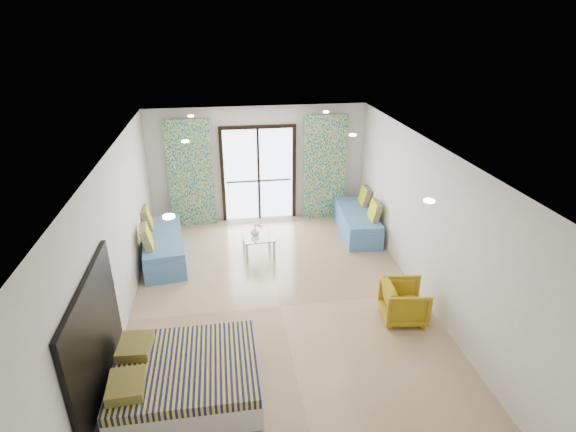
{
  "coord_description": "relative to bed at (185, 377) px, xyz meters",
  "views": [
    {
      "loc": [
        -0.83,
        -6.28,
        4.54
      ],
      "look_at": [
        0.31,
        1.17,
        1.15
      ],
      "focal_mm": 28.0,
      "sensor_mm": 36.0,
      "label": 1
    }
  ],
  "objects": [
    {
      "name": "floor",
      "position": [
        1.47,
        1.71,
        -0.26
      ],
      "size": [
        5.0,
        7.5,
        0.01
      ],
      "primitive_type": null,
      "color": "#917556",
      "rests_on": "ground"
    },
    {
      "name": "ceiling",
      "position": [
        1.47,
        1.71,
        2.44
      ],
      "size": [
        5.0,
        7.5,
        0.01
      ],
      "primitive_type": null,
      "color": "silver",
      "rests_on": "ground"
    },
    {
      "name": "wall_back",
      "position": [
        1.47,
        5.46,
        1.09
      ],
      "size": [
        5.0,
        0.01,
        2.7
      ],
      "primitive_type": null,
      "color": "silver",
      "rests_on": "ground"
    },
    {
      "name": "wall_left",
      "position": [
        -1.03,
        1.71,
        1.09
      ],
      "size": [
        0.01,
        7.5,
        2.7
      ],
      "primitive_type": null,
      "color": "silver",
      "rests_on": "ground"
    },
    {
      "name": "wall_right",
      "position": [
        3.97,
        1.71,
        1.09
      ],
      "size": [
        0.01,
        7.5,
        2.7
      ],
      "primitive_type": null,
      "color": "silver",
      "rests_on": "ground"
    },
    {
      "name": "balcony_door",
      "position": [
        1.47,
        5.43,
        0.99
      ],
      "size": [
        1.76,
        0.08,
        2.28
      ],
      "color": "black",
      "rests_on": "floor"
    },
    {
      "name": "balcony_rail",
      "position": [
        1.47,
        5.44,
        0.69
      ],
      "size": [
        1.52,
        0.03,
        0.04
      ],
      "primitive_type": "cube",
      "color": "#595451",
      "rests_on": "balcony_door"
    },
    {
      "name": "curtain_left",
      "position": [
        -0.08,
        5.28,
        0.99
      ],
      "size": [
        1.0,
        0.1,
        2.5
      ],
      "primitive_type": "cube",
      "color": "silver",
      "rests_on": "floor"
    },
    {
      "name": "curtain_right",
      "position": [
        3.02,
        5.28,
        0.99
      ],
      "size": [
        1.0,
        0.1,
        2.5
      ],
      "primitive_type": "cube",
      "color": "silver",
      "rests_on": "floor"
    },
    {
      "name": "downlight_a",
      "position": [
        0.07,
        -0.29,
        2.41
      ],
      "size": [
        0.12,
        0.12,
        0.02
      ],
      "primitive_type": "cylinder",
      "color": "#FFE0B2",
      "rests_on": "ceiling"
    },
    {
      "name": "downlight_b",
      "position": [
        2.87,
        -0.29,
        2.41
      ],
      "size": [
        0.12,
        0.12,
        0.02
      ],
      "primitive_type": "cylinder",
      "color": "#FFE0B2",
      "rests_on": "ceiling"
    },
    {
      "name": "downlight_c",
      "position": [
        0.07,
        2.71,
        2.41
      ],
      "size": [
        0.12,
        0.12,
        0.02
      ],
      "primitive_type": "cylinder",
      "color": "#FFE0B2",
      "rests_on": "ceiling"
    },
    {
      "name": "downlight_d",
      "position": [
        2.87,
        2.71,
        2.41
      ],
      "size": [
        0.12,
        0.12,
        0.02
      ],
      "primitive_type": "cylinder",
      "color": "#FFE0B2",
      "rests_on": "ceiling"
    },
    {
      "name": "downlight_e",
      "position": [
        0.07,
        4.71,
        2.41
      ],
      "size": [
        0.12,
        0.12,
        0.02
      ],
      "primitive_type": "cylinder",
      "color": "#FFE0B2",
      "rests_on": "ceiling"
    },
    {
      "name": "downlight_f",
      "position": [
        2.87,
        4.71,
        2.41
      ],
      "size": [
        0.12,
        0.12,
        0.02
      ],
      "primitive_type": "cylinder",
      "color": "#FFE0B2",
      "rests_on": "ceiling"
    },
    {
      "name": "headboard",
      "position": [
        -0.99,
        0.0,
        0.79
      ],
      "size": [
        0.06,
        2.1,
        1.5
      ],
      "primitive_type": "cube",
      "color": "black",
      "rests_on": "floor"
    },
    {
      "name": "switch_plate",
      "position": [
        -1.0,
        1.25,
        0.79
      ],
      "size": [
        0.02,
        0.1,
        0.1
      ],
      "primitive_type": "cube",
      "color": "silver",
      "rests_on": "wall_left"
    },
    {
      "name": "bed",
      "position": [
        0.0,
        0.0,
        0.0
      ],
      "size": [
        1.83,
        1.49,
        0.63
      ],
      "color": "silver",
      "rests_on": "floor"
    },
    {
      "name": "daybed_left",
      "position": [
        -0.64,
        3.69,
        0.04
      ],
      "size": [
        1.01,
        2.05,
        0.97
      ],
      "rotation": [
        0.0,
        0.0,
        0.12
      ],
      "color": "#4977AE",
      "rests_on": "floor"
    },
    {
      "name": "daybed_right",
      "position": [
        3.59,
        4.29,
        0.03
      ],
      "size": [
        0.85,
        1.93,
        0.93
      ],
      "rotation": [
        0.0,
        0.0,
        -0.07
      ],
      "color": "#4977AE",
      "rests_on": "floor"
    },
    {
      "name": "coffee_table",
      "position": [
        1.28,
        3.61,
        0.11
      ],
      "size": [
        0.66,
        0.66,
        0.72
      ],
      "rotation": [
        0.0,
        0.0,
        0.06
      ],
      "color": "silver",
      "rests_on": "floor"
    },
    {
      "name": "vase",
      "position": [
        1.22,
        3.63,
        0.24
      ],
      "size": [
        0.19,
        0.2,
        0.18
      ],
      "primitive_type": "imported",
      "rotation": [
        0.0,
        0.0,
        0.07
      ],
      "color": "white",
      "rests_on": "coffee_table"
    },
    {
      "name": "armchair",
      "position": [
        3.41,
        1.09,
        0.09
      ],
      "size": [
        0.72,
        0.76,
        0.7
      ],
      "primitive_type": "imported",
      "rotation": [
        0.0,
        0.0,
        1.44
      ],
      "color": "#A98815",
      "rests_on": "floor"
    }
  ]
}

